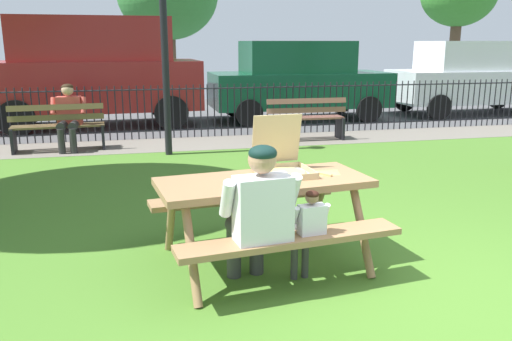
{
  "coord_description": "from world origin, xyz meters",
  "views": [
    {
      "loc": [
        -2.18,
        -3.12,
        1.91
      ],
      "look_at": [
        -1.14,
        1.45,
        0.75
      ],
      "focal_mm": 36.51,
      "sensor_mm": 36.0,
      "label": 1
    }
  ],
  "objects_px": {
    "pizza_box_open": "(282,163)",
    "parked_car_center": "(299,79)",
    "parked_car_right": "(473,77)",
    "child_at_table": "(308,227)",
    "picnic_table_foreground": "(264,198)",
    "adult_at_table": "(258,212)",
    "park_bench_left": "(58,128)",
    "park_bench_center": "(304,120)",
    "pizza_slice_on_table": "(327,172)",
    "parked_car_left": "(95,69)",
    "person_on_park_bench": "(69,114)"
  },
  "relations": [
    {
      "from": "pizza_slice_on_table",
      "to": "park_bench_center",
      "type": "height_order",
      "value": "park_bench_center"
    },
    {
      "from": "picnic_table_foreground",
      "to": "child_at_table",
      "type": "relative_size",
      "value": 2.42
    },
    {
      "from": "person_on_park_bench",
      "to": "parked_car_center",
      "type": "height_order",
      "value": "parked_car_center"
    },
    {
      "from": "pizza_slice_on_table",
      "to": "park_bench_left",
      "type": "relative_size",
      "value": 0.18
    },
    {
      "from": "pizza_box_open",
      "to": "parked_car_center",
      "type": "height_order",
      "value": "parked_car_center"
    },
    {
      "from": "pizza_slice_on_table",
      "to": "parked_car_left",
      "type": "relative_size",
      "value": 0.06
    },
    {
      "from": "adult_at_table",
      "to": "parked_car_left",
      "type": "relative_size",
      "value": 0.25
    },
    {
      "from": "pizza_slice_on_table",
      "to": "park_bench_center",
      "type": "xyz_separation_m",
      "value": [
        1.6,
        5.54,
        -0.36
      ]
    },
    {
      "from": "pizza_slice_on_table",
      "to": "parked_car_center",
      "type": "relative_size",
      "value": 0.07
    },
    {
      "from": "park_bench_left",
      "to": "park_bench_center",
      "type": "xyz_separation_m",
      "value": [
        4.63,
        -0.0,
        0.0
      ]
    },
    {
      "from": "adult_at_table",
      "to": "child_at_table",
      "type": "height_order",
      "value": "adult_at_table"
    },
    {
      "from": "child_at_table",
      "to": "parked_car_center",
      "type": "distance_m",
      "value": 9.33
    },
    {
      "from": "pizza_box_open",
      "to": "parked_car_center",
      "type": "relative_size",
      "value": 0.12
    },
    {
      "from": "pizza_slice_on_table",
      "to": "child_at_table",
      "type": "bearing_deg",
      "value": -122.3
    },
    {
      "from": "pizza_box_open",
      "to": "pizza_slice_on_table",
      "type": "bearing_deg",
      "value": -13.15
    },
    {
      "from": "park_bench_center",
      "to": "pizza_slice_on_table",
      "type": "bearing_deg",
      "value": -106.12
    },
    {
      "from": "picnic_table_foreground",
      "to": "pizza_slice_on_table",
      "type": "xyz_separation_m",
      "value": [
        0.6,
        0.07,
        0.18
      ]
    },
    {
      "from": "child_at_table",
      "to": "parked_car_left",
      "type": "bearing_deg",
      "value": 103.61
    },
    {
      "from": "pizza_slice_on_table",
      "to": "parked_car_right",
      "type": "height_order",
      "value": "parked_car_right"
    },
    {
      "from": "picnic_table_foreground",
      "to": "adult_at_table",
      "type": "height_order",
      "value": "adult_at_table"
    },
    {
      "from": "parked_car_left",
      "to": "parked_car_right",
      "type": "height_order",
      "value": "parked_car_left"
    },
    {
      "from": "picnic_table_foreground",
      "to": "pizza_slice_on_table",
      "type": "height_order",
      "value": "pizza_slice_on_table"
    },
    {
      "from": "person_on_park_bench",
      "to": "parked_car_right",
      "type": "height_order",
      "value": "parked_car_right"
    },
    {
      "from": "pizza_box_open",
      "to": "parked_car_left",
      "type": "relative_size",
      "value": 0.11
    },
    {
      "from": "parked_car_left",
      "to": "parked_car_right",
      "type": "xyz_separation_m",
      "value": [
        9.8,
        0.0,
        -0.3
      ]
    },
    {
      "from": "pizza_box_open",
      "to": "person_on_park_bench",
      "type": "bearing_deg",
      "value": 114.07
    },
    {
      "from": "picnic_table_foreground",
      "to": "parked_car_center",
      "type": "bearing_deg",
      "value": 70.68
    },
    {
      "from": "picnic_table_foreground",
      "to": "parked_car_right",
      "type": "bearing_deg",
      "value": 46.89
    },
    {
      "from": "park_bench_left",
      "to": "parked_car_center",
      "type": "distance_m",
      "value": 6.09
    },
    {
      "from": "child_at_table",
      "to": "person_on_park_bench",
      "type": "bearing_deg",
      "value": 111.89
    },
    {
      "from": "adult_at_table",
      "to": "parked_car_right",
      "type": "relative_size",
      "value": 0.27
    },
    {
      "from": "child_at_table",
      "to": "parked_car_right",
      "type": "distance_m",
      "value": 11.75
    },
    {
      "from": "park_bench_left",
      "to": "park_bench_center",
      "type": "relative_size",
      "value": 1.01
    },
    {
      "from": "parked_car_center",
      "to": "child_at_table",
      "type": "bearing_deg",
      "value": -106.92
    },
    {
      "from": "child_at_table",
      "to": "picnic_table_foreground",
      "type": "bearing_deg",
      "value": 114.78
    },
    {
      "from": "pizza_slice_on_table",
      "to": "park_bench_center",
      "type": "distance_m",
      "value": 5.77
    },
    {
      "from": "pizza_box_open",
      "to": "parked_car_left",
      "type": "distance_m",
      "value": 8.53
    },
    {
      "from": "parked_car_left",
      "to": "park_bench_center",
      "type": "bearing_deg",
      "value": -34.15
    },
    {
      "from": "child_at_table",
      "to": "parked_car_left",
      "type": "xyz_separation_m",
      "value": [
        -2.16,
        8.92,
        0.81
      ]
    },
    {
      "from": "person_on_park_bench",
      "to": "picnic_table_foreground",
      "type": "bearing_deg",
      "value": -68.38
    },
    {
      "from": "park_bench_left",
      "to": "person_on_park_bench",
      "type": "xyz_separation_m",
      "value": [
        0.19,
        0.02,
        0.24
      ]
    },
    {
      "from": "parked_car_left",
      "to": "parked_car_center",
      "type": "height_order",
      "value": "parked_car_left"
    },
    {
      "from": "park_bench_left",
      "to": "child_at_table",
      "type": "bearing_deg",
      "value": -66.5
    },
    {
      "from": "adult_at_table",
      "to": "pizza_box_open",
      "type": "bearing_deg",
      "value": 61.18
    },
    {
      "from": "pizza_box_open",
      "to": "parked_car_center",
      "type": "distance_m",
      "value": 8.69
    },
    {
      "from": "picnic_table_foreground",
      "to": "pizza_slice_on_table",
      "type": "relative_size",
      "value": 6.68
    },
    {
      "from": "park_bench_center",
      "to": "parked_car_right",
      "type": "bearing_deg",
      "value": 26.28
    },
    {
      "from": "pizza_slice_on_table",
      "to": "parked_car_right",
      "type": "bearing_deg",
      "value": 48.91
    },
    {
      "from": "adult_at_table",
      "to": "park_bench_center",
      "type": "xyz_separation_m",
      "value": [
        2.37,
        6.13,
        -0.24
      ]
    },
    {
      "from": "pizza_box_open",
      "to": "parked_car_right",
      "type": "relative_size",
      "value": 0.12
    }
  ]
}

